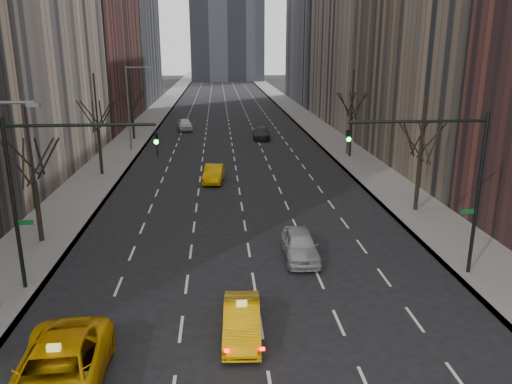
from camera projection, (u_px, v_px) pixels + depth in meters
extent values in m
cube|color=slate|center=(151.00, 119.00, 78.93)|extent=(4.50, 320.00, 0.15)
cube|color=slate|center=(304.00, 117.00, 80.71)|extent=(4.50, 320.00, 0.15)
cylinder|color=black|center=(38.00, 211.00, 28.64)|extent=(0.28, 0.28, 3.57)
cylinder|color=black|center=(30.00, 144.00, 27.55)|extent=(0.16, 0.16, 4.25)
cylinder|color=black|center=(40.00, 157.00, 28.62)|extent=(0.42, 1.80, 2.52)
cylinder|color=black|center=(48.00, 159.00, 28.14)|extent=(1.74, 0.72, 2.52)
cylinder|color=black|center=(40.00, 162.00, 27.31)|extent=(1.46, 1.25, 2.52)
cylinder|color=black|center=(23.00, 163.00, 26.97)|extent=(0.42, 1.80, 2.52)
cylinder|color=black|center=(15.00, 161.00, 27.46)|extent=(1.74, 0.72, 2.52)
cylinder|color=black|center=(23.00, 158.00, 28.28)|extent=(1.46, 1.25, 2.52)
cylinder|color=black|center=(100.00, 152.00, 43.90)|extent=(0.28, 0.28, 3.99)
cylinder|color=black|center=(96.00, 102.00, 42.68)|extent=(0.16, 0.16, 4.75)
cylinder|color=black|center=(101.00, 114.00, 43.82)|extent=(0.42, 1.80, 2.52)
cylinder|color=black|center=(107.00, 115.00, 43.34)|extent=(1.74, 0.72, 2.52)
cylinder|color=black|center=(103.00, 116.00, 42.52)|extent=(1.46, 1.25, 2.52)
cylinder|color=black|center=(93.00, 116.00, 42.18)|extent=(0.42, 1.80, 2.52)
cylinder|color=black|center=(87.00, 116.00, 42.66)|extent=(1.74, 0.72, 2.52)
cylinder|color=black|center=(91.00, 114.00, 43.48)|extent=(1.46, 1.25, 2.52)
cylinder|color=black|center=(133.00, 125.00, 61.22)|extent=(0.28, 0.28, 3.36)
cylinder|color=black|center=(131.00, 95.00, 60.19)|extent=(0.16, 0.16, 4.00)
cylinder|color=black|center=(134.00, 100.00, 61.23)|extent=(0.42, 1.80, 2.52)
cylinder|color=black|center=(139.00, 101.00, 60.75)|extent=(1.74, 0.72, 2.52)
cylinder|color=black|center=(136.00, 101.00, 59.93)|extent=(1.46, 1.25, 2.52)
cylinder|color=black|center=(129.00, 102.00, 59.59)|extent=(0.42, 1.80, 2.52)
cylinder|color=black|center=(124.00, 101.00, 60.07)|extent=(1.74, 0.72, 2.52)
cylinder|color=black|center=(127.00, 101.00, 60.89)|extent=(1.46, 1.25, 2.52)
cylinder|color=black|center=(418.00, 185.00, 34.21)|extent=(0.28, 0.28, 3.57)
cylinder|color=black|center=(423.00, 128.00, 33.12)|extent=(0.16, 0.16, 4.25)
cylinder|color=black|center=(419.00, 139.00, 34.19)|extent=(0.42, 1.80, 2.52)
cylinder|color=black|center=(431.00, 140.00, 33.71)|extent=(1.74, 0.72, 2.52)
cylinder|color=black|center=(435.00, 143.00, 32.89)|extent=(1.46, 1.25, 2.52)
cylinder|color=black|center=(424.00, 144.00, 32.55)|extent=(0.42, 1.80, 2.52)
cylinder|color=black|center=(411.00, 142.00, 33.03)|extent=(1.74, 0.72, 2.52)
cylinder|color=black|center=(409.00, 140.00, 33.85)|extent=(1.46, 1.25, 2.52)
cylinder|color=black|center=(350.00, 137.00, 51.39)|extent=(0.28, 0.28, 3.99)
cylinder|color=black|center=(353.00, 94.00, 50.17)|extent=(0.16, 0.16, 4.75)
cylinder|color=black|center=(351.00, 104.00, 51.31)|extent=(0.42, 1.80, 2.52)
cylinder|color=black|center=(359.00, 105.00, 50.83)|extent=(1.74, 0.72, 2.52)
cylinder|color=black|center=(360.00, 106.00, 50.01)|extent=(1.46, 1.25, 2.52)
cylinder|color=black|center=(353.00, 106.00, 49.67)|extent=(0.42, 1.80, 2.52)
cylinder|color=black|center=(345.00, 105.00, 50.15)|extent=(1.74, 0.72, 2.52)
cylinder|color=black|center=(344.00, 105.00, 50.97)|extent=(1.46, 1.25, 2.52)
cylinder|color=black|center=(14.00, 206.00, 22.36)|extent=(0.18, 0.18, 8.00)
cylinder|color=black|center=(80.00, 125.00, 21.59)|extent=(6.50, 0.14, 0.14)
imported|color=black|center=(157.00, 145.00, 22.08)|extent=(0.18, 0.22, 1.10)
sphere|color=#0CFF33|center=(156.00, 142.00, 21.87)|extent=(0.20, 0.20, 0.20)
cube|color=#0C5926|center=(25.00, 223.00, 22.61)|extent=(0.70, 0.04, 0.22)
cylinder|color=black|center=(478.00, 196.00, 23.93)|extent=(0.18, 0.18, 8.00)
cylinder|color=black|center=(419.00, 121.00, 22.69)|extent=(6.50, 0.14, 0.14)
imported|color=black|center=(348.00, 142.00, 22.70)|extent=(0.18, 0.22, 1.10)
sphere|color=#0CFF33|center=(349.00, 139.00, 22.49)|extent=(0.20, 0.20, 0.20)
cube|color=#0C5926|center=(468.00, 212.00, 24.12)|extent=(0.70, 0.04, 0.22)
cylinder|color=slate|center=(1.00, 103.00, 19.17)|extent=(2.60, 0.14, 0.14)
cube|color=slate|center=(33.00, 105.00, 19.29)|extent=(0.50, 0.22, 0.15)
cylinder|color=slate|center=(129.00, 108.00, 53.79)|extent=(0.16, 0.16, 9.00)
cylinder|color=slate|center=(138.00, 67.00, 52.68)|extent=(2.60, 0.14, 0.14)
cube|color=slate|center=(150.00, 68.00, 52.80)|extent=(0.50, 0.22, 0.15)
imported|color=#D99904|center=(57.00, 374.00, 16.05)|extent=(3.22, 6.40, 1.74)
imported|color=#E7A204|center=(242.00, 321.00, 19.52)|extent=(1.62, 4.15, 1.35)
imported|color=#A1A3A9|center=(300.00, 245.00, 26.83)|extent=(1.86, 4.45, 1.51)
imported|color=#E8A804|center=(214.00, 173.00, 42.26)|extent=(1.94, 4.45, 1.42)
imported|color=#2A2A2E|center=(261.00, 133.00, 62.13)|extent=(2.22, 5.05, 1.44)
imported|color=white|center=(185.00, 125.00, 68.45)|extent=(2.43, 4.83, 1.58)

